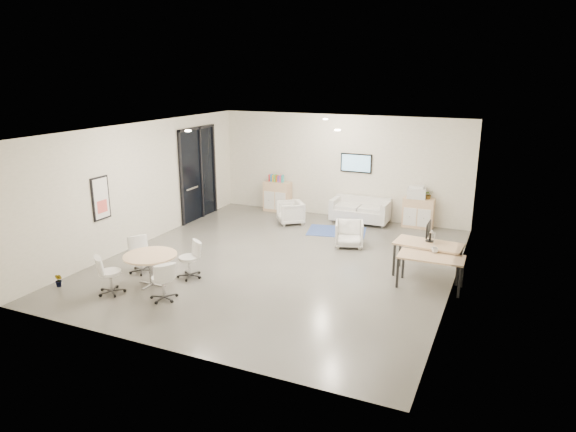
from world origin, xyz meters
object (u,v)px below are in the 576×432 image
(loveseat, at_px, (360,211))
(sideboard_left, at_px, (278,197))
(round_table, at_px, (150,258))
(armchair_left, at_px, (290,211))
(sideboard_right, at_px, (418,213))
(armchair_right, at_px, (349,233))
(desk_front, at_px, (431,259))
(desk_rear, at_px, (428,247))

(loveseat, bearing_deg, sideboard_left, 176.54)
(loveseat, xyz_separation_m, round_table, (-2.76, -6.47, 0.25))
(armchair_left, bearing_deg, sideboard_left, -176.79)
(armchair_left, distance_m, round_table, 5.57)
(sideboard_right, height_order, round_table, sideboard_right)
(sideboard_left, height_order, armchair_right, sideboard_left)
(loveseat, bearing_deg, desk_front, -56.40)
(sideboard_right, xyz_separation_m, round_table, (-4.46, -6.66, 0.16))
(sideboard_left, xyz_separation_m, loveseat, (2.88, -0.19, -0.14))
(round_table, bearing_deg, loveseat, 66.86)
(sideboard_right, height_order, armchair_left, sideboard_right)
(desk_rear, bearing_deg, armchair_left, 155.25)
(loveseat, relative_size, round_table, 1.52)
(sideboard_left, distance_m, armchair_left, 1.51)
(armchair_right, distance_m, desk_front, 3.05)
(desk_rear, distance_m, round_table, 6.11)
(armchair_right, bearing_deg, armchair_left, 132.33)
(sideboard_right, relative_size, desk_rear, 0.58)
(desk_rear, bearing_deg, sideboard_right, 108.09)
(sideboard_right, bearing_deg, armchair_left, -162.10)
(desk_rear, relative_size, desk_front, 1.12)
(desk_front, height_order, round_table, desk_front)
(sideboard_left, xyz_separation_m, armchair_right, (3.24, -2.47, -0.12))
(armchair_left, xyz_separation_m, round_table, (-0.86, -5.50, 0.23))
(armchair_left, relative_size, round_table, 0.66)
(round_table, bearing_deg, sideboard_left, 91.01)
(desk_rear, bearing_deg, desk_front, -71.27)
(sideboard_left, height_order, desk_rear, sideboard_left)
(sideboard_right, distance_m, desk_rear, 3.81)
(sideboard_left, distance_m, round_table, 6.65)
(loveseat, height_order, armchair_right, loveseat)
(armchair_left, height_order, desk_rear, desk_rear)
(desk_front, relative_size, round_table, 1.20)
(armchair_left, xyz_separation_m, desk_rear, (4.48, -2.54, 0.32))
(sideboard_right, bearing_deg, sideboard_left, -179.85)
(desk_rear, xyz_separation_m, round_table, (-5.34, -2.96, -0.08))
(sideboard_left, relative_size, armchair_left, 1.32)
(desk_rear, bearing_deg, loveseat, 131.08)
(sideboard_right, distance_m, round_table, 8.02)
(armchair_right, distance_m, round_table, 5.22)
(sideboard_right, bearing_deg, desk_rear, -76.64)
(desk_rear, bearing_deg, armchair_right, 155.95)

